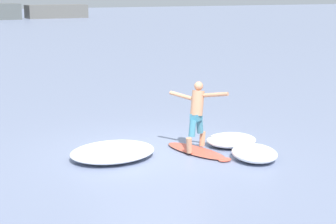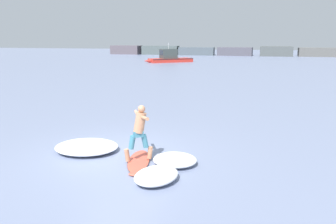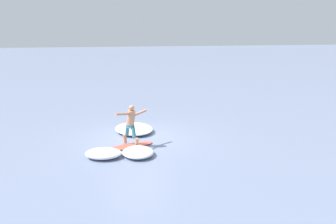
% 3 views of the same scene
% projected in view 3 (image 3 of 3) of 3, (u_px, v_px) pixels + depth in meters
% --- Properties ---
extents(ground_plane, '(200.00, 200.00, 0.00)m').
position_uv_depth(ground_plane, '(138.00, 139.00, 13.39)').
color(ground_plane, slate).
extents(surfboard, '(1.02, 2.00, 0.20)m').
position_uv_depth(surfboard, '(130.00, 146.00, 12.41)').
color(surfboard, '#DA533E').
rests_on(surfboard, ground).
extents(surfer, '(0.90, 1.29, 1.57)m').
position_uv_depth(surfer, '(131.00, 122.00, 12.19)').
color(surfer, tan).
rests_on(surfer, surfboard).
extents(wave_foam_at_tail, '(2.16, 1.87, 0.28)m').
position_uv_depth(wave_foam_at_tail, '(134.00, 129.00, 14.27)').
color(wave_foam_at_tail, white).
rests_on(wave_foam_at_tail, ground).
extents(wave_foam_at_nose, '(1.32, 1.50, 0.29)m').
position_uv_depth(wave_foam_at_nose, '(103.00, 153.00, 11.32)').
color(wave_foam_at_nose, white).
rests_on(wave_foam_at_nose, ground).
extents(wave_foam_beside, '(1.23, 1.12, 0.27)m').
position_uv_depth(wave_foam_beside, '(138.00, 152.00, 11.47)').
color(wave_foam_beside, white).
rests_on(wave_foam_beside, ground).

